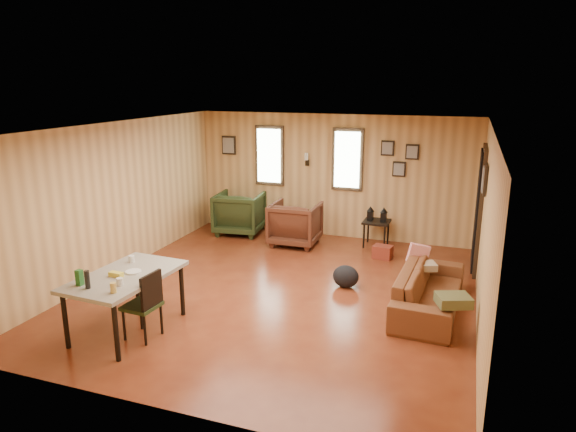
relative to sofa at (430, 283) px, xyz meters
name	(u,v)px	position (x,y,z in m)	size (l,w,h in m)	color
room	(296,209)	(-1.96, 0.19, 0.83)	(5.54, 6.04, 2.44)	brown
sofa	(430,283)	(0.00, 0.00, 0.00)	(1.94, 0.57, 0.76)	brown
recliner_brown	(295,221)	(-2.62, 2.11, 0.07)	(0.87, 0.82, 0.90)	#492416
recliner_green	(240,211)	(-3.92, 2.44, 0.08)	(0.90, 0.84, 0.92)	#263317
end_table	(250,213)	(-3.81, 2.70, -0.02)	(0.54, 0.49, 0.64)	black
side_table	(377,220)	(-1.16, 2.51, 0.14)	(0.48, 0.48, 0.76)	black
cooler	(383,252)	(-0.93, 1.87, -0.26)	(0.35, 0.28, 0.23)	maroon
backpack	(346,276)	(-1.24, 0.39, -0.21)	(0.45, 0.37, 0.34)	black
sofa_pillows	(436,278)	(0.07, -0.09, 0.12)	(0.96, 1.65, 0.34)	#4B4D2B
dining_table	(125,280)	(-3.47, -1.87, 0.30)	(0.96, 1.50, 0.95)	gray
dining_chair	(146,302)	(-3.13, -1.95, 0.09)	(0.41, 0.41, 0.85)	#263317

